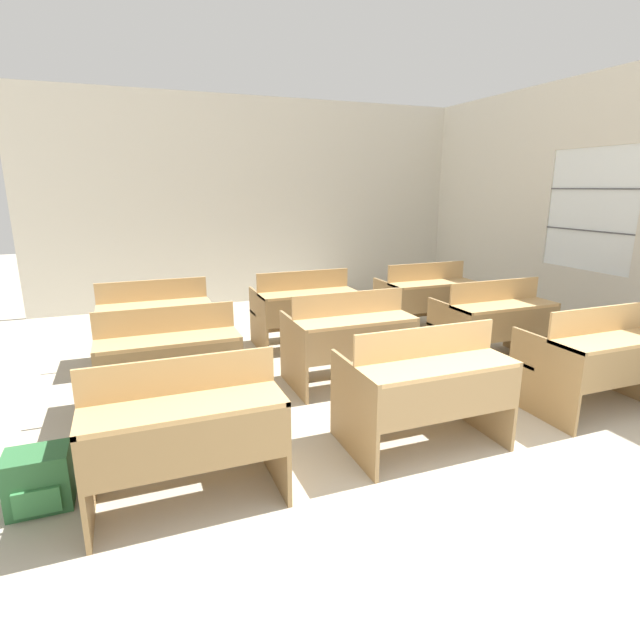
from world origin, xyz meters
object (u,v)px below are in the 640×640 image
(bench_second_right, at_px, (493,321))
(schoolbag, at_px, (39,480))
(bench_front_left, at_px, (184,429))
(bench_second_center, at_px, (349,338))
(bench_third_right, at_px, (426,297))
(bench_front_center, at_px, (425,386))
(bench_front_right, at_px, (598,358))
(bench_third_left, at_px, (155,321))
(bench_second_left, at_px, (169,358))
(bench_third_center, at_px, (304,308))

(bench_second_right, height_order, schoolbag, bench_second_right)
(bench_front_left, bearing_deg, bench_second_center, 38.31)
(bench_third_right, height_order, schoolbag, bench_third_right)
(bench_front_center, relative_size, bench_second_right, 1.00)
(bench_second_center, relative_size, bench_third_right, 1.00)
(bench_front_right, xyz_separation_m, bench_third_left, (-3.36, 2.59, 0.00))
(bench_third_left, bearing_deg, bench_second_left, -88.74)
(bench_second_center, bearing_deg, schoolbag, -156.24)
(schoolbag, bearing_deg, bench_front_left, -15.14)
(bench_front_left, relative_size, bench_front_right, 1.00)
(bench_front_center, relative_size, bench_third_left, 1.00)
(bench_front_left, xyz_separation_m, bench_second_right, (3.35, 1.30, 0.00))
(bench_second_center, distance_m, bench_third_left, 2.12)
(bench_third_right, bearing_deg, bench_front_right, -89.70)
(bench_front_center, distance_m, bench_third_right, 3.06)
(bench_second_left, xyz_separation_m, bench_third_center, (1.64, 1.28, 0.00))
(bench_front_left, xyz_separation_m, bench_third_right, (3.35, 2.60, 0.00))
(bench_front_left, distance_m, bench_third_left, 2.62)
(schoolbag, bearing_deg, bench_third_right, 29.72)
(bench_front_right, distance_m, bench_second_left, 3.57)
(bench_third_left, height_order, bench_third_center, same)
(bench_third_left, bearing_deg, bench_front_right, -37.60)
(bench_front_center, bearing_deg, bench_second_right, 37.24)
(bench_front_left, distance_m, bench_front_right, 3.36)
(bench_front_right, height_order, schoolbag, bench_front_right)
(bench_second_left, height_order, bench_second_right, same)
(bench_second_center, relative_size, bench_third_center, 1.00)
(bench_front_left, relative_size, bench_second_left, 1.00)
(bench_second_left, xyz_separation_m, schoolbag, (-0.85, -1.10, -0.28))
(bench_second_right, bearing_deg, bench_front_left, -158.71)
(bench_front_right, xyz_separation_m, schoolbag, (-4.18, 0.19, -0.28))
(bench_front_right, bearing_deg, bench_third_center, 123.35)
(bench_second_right, distance_m, schoolbag, 4.32)
(bench_second_right, bearing_deg, bench_second_center, 179.45)
(schoolbag, bearing_deg, bench_third_center, 43.61)
(bench_front_center, height_order, bench_third_right, same)
(bench_second_left, bearing_deg, bench_second_right, -0.35)
(bench_second_center, xyz_separation_m, bench_third_right, (1.68, 1.28, 0.00))
(bench_third_right, bearing_deg, bench_third_left, 179.67)
(bench_third_left, distance_m, schoolbag, 2.55)
(bench_second_left, relative_size, bench_third_left, 1.00)
(bench_second_left, bearing_deg, bench_third_left, 91.26)
(bench_front_right, height_order, bench_third_center, same)
(bench_front_right, height_order, bench_third_right, same)
(bench_third_left, bearing_deg, bench_third_center, -0.78)
(bench_third_center, bearing_deg, bench_second_right, -37.76)
(bench_second_left, height_order, bench_third_right, same)
(bench_second_right, bearing_deg, bench_front_right, -89.29)
(bench_third_left, height_order, schoolbag, bench_third_left)
(bench_front_center, height_order, bench_second_right, same)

